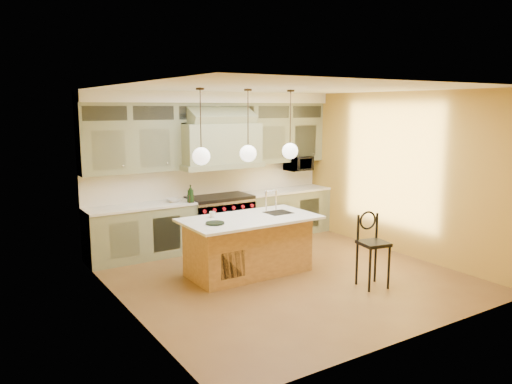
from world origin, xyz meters
TOP-DOWN VIEW (x-y plane):
  - floor at (0.00, 0.00)m, footprint 5.00×5.00m
  - ceiling at (0.00, 0.00)m, footprint 5.00×5.00m
  - wall_back at (0.00, 2.50)m, footprint 5.00×0.00m
  - wall_front at (0.00, -2.50)m, footprint 5.00×0.00m
  - wall_left at (-2.50, 0.00)m, footprint 0.00×5.00m
  - wall_right at (2.50, 0.00)m, footprint 0.00×5.00m
  - back_cabinetry at (0.00, 2.23)m, footprint 5.00×0.77m
  - range at (0.00, 2.14)m, footprint 1.20×0.74m
  - kitchen_island at (-0.39, 0.45)m, footprint 2.13×1.15m
  - counter_stool at (0.83, -1.02)m, footprint 0.45×0.45m
  - microwave at (1.95, 2.25)m, footprint 0.54×0.37m
  - oil_bottle_a at (-0.70, 1.92)m, footprint 0.14×0.14m
  - oil_bottle_b at (-0.70, 1.92)m, footprint 0.10×0.10m
  - fruit_bowl at (-0.92, 2.15)m, footprint 0.27×0.27m
  - cup at (-0.90, 0.71)m, footprint 0.11×0.11m
  - pendant_left at (-1.20, 0.45)m, footprint 0.26×0.26m
  - pendant_center at (-0.40, 0.45)m, footprint 0.26×0.26m
  - pendant_right at (0.40, 0.45)m, footprint 0.26×0.26m

SIDE VIEW (x-z plane):
  - floor at x=0.00m, z-range 0.00..0.00m
  - kitchen_island at x=-0.39m, z-range -0.20..1.15m
  - range at x=0.00m, z-range 0.01..0.97m
  - counter_stool at x=0.83m, z-range 0.08..1.19m
  - cup at x=-0.90m, z-range 0.92..1.01m
  - fruit_bowl at x=-0.92m, z-range 0.94..1.00m
  - oil_bottle_b at x=-0.70m, z-range 0.94..1.15m
  - oil_bottle_a at x=-0.70m, z-range 0.94..1.26m
  - back_cabinetry at x=0.00m, z-range -0.02..2.88m
  - microwave at x=1.95m, z-range 1.30..1.60m
  - wall_back at x=0.00m, z-range -1.05..3.95m
  - wall_front at x=0.00m, z-range -1.05..3.95m
  - wall_left at x=-2.50m, z-range -1.05..3.95m
  - wall_right at x=2.50m, z-range -1.05..3.95m
  - pendant_left at x=-1.20m, z-range 1.39..2.50m
  - pendant_center at x=-0.40m, z-range 1.39..2.50m
  - pendant_right at x=0.40m, z-range 1.39..2.50m
  - ceiling at x=0.00m, z-range 2.90..2.90m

